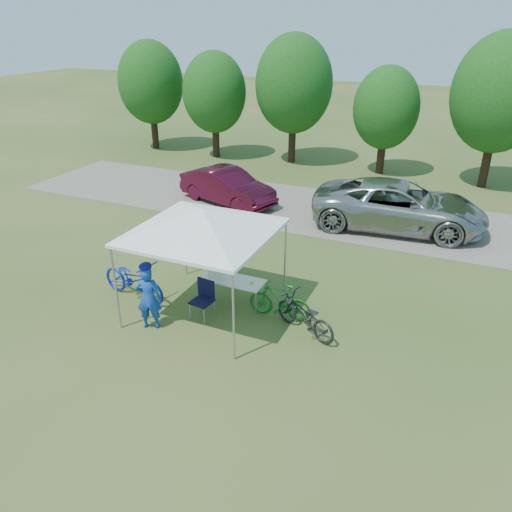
{
  "coord_description": "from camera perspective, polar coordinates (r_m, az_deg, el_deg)",
  "views": [
    {
      "loc": [
        5.46,
        -9.31,
        6.68
      ],
      "look_at": [
        0.46,
        2.0,
        0.73
      ],
      "focal_mm": 35.0,
      "sensor_mm": 36.0,
      "label": 1
    }
  ],
  "objects": [
    {
      "name": "canopy",
      "position": [
        11.52,
        -6.16,
        5.07
      ],
      "size": [
        4.53,
        4.53,
        3.0
      ],
      "color": "#A5A5AA",
      "rests_on": "ground"
    },
    {
      "name": "sedan",
      "position": [
        19.69,
        -3.3,
        7.94
      ],
      "size": [
        4.32,
        2.58,
        1.35
      ],
      "primitive_type": "imported",
      "rotation": [
        0.0,
        0.0,
        1.27
      ],
      "color": "#480C20",
      "rests_on": "gravel_strip"
    },
    {
      "name": "ground",
      "position": [
        12.69,
        -5.6,
        -6.21
      ],
      "size": [
        100.0,
        100.0,
        0.0
      ],
      "primitive_type": "plane",
      "color": "#2D5119",
      "rests_on": "ground"
    },
    {
      "name": "bike_green",
      "position": [
        12.14,
        2.72,
        -5.1
      ],
      "size": [
        1.58,
        0.51,
        0.94
      ],
      "primitive_type": "imported",
      "rotation": [
        0.0,
        0.0,
        -1.53
      ],
      "color": "#197121",
      "rests_on": "ground"
    },
    {
      "name": "minivan",
      "position": [
        17.89,
        16.02,
        5.57
      ],
      "size": [
        6.04,
        3.21,
        1.62
      ],
      "primitive_type": "imported",
      "rotation": [
        0.0,
        0.0,
        1.66
      ],
      "color": "#A9A9A4",
      "rests_on": "gravel_strip"
    },
    {
      "name": "treeline",
      "position": [
        24.26,
        10.42,
        17.84
      ],
      "size": [
        24.89,
        4.28,
        6.3
      ],
      "color": "#382314",
      "rests_on": "ground"
    },
    {
      "name": "cyclist",
      "position": [
        11.87,
        -12.18,
        -4.7
      ],
      "size": [
        0.68,
        0.57,
        1.59
      ],
      "primitive_type": "imported",
      "rotation": [
        0.0,
        0.0,
        3.54
      ],
      "color": "#1543AB",
      "rests_on": "ground"
    },
    {
      "name": "ice_cream_cup",
      "position": [
        12.39,
        -0.51,
        -3.14
      ],
      "size": [
        0.09,
        0.09,
        0.07
      ],
      "primitive_type": "cylinder",
      "color": "gold",
      "rests_on": "folding_table"
    },
    {
      "name": "folding_table",
      "position": [
        12.67,
        -2.7,
        -2.85
      ],
      "size": [
        1.64,
        0.68,
        0.67
      ],
      "color": "white",
      "rests_on": "ground"
    },
    {
      "name": "cooler",
      "position": [
        12.74,
        -4.34,
        -1.64
      ],
      "size": [
        0.48,
        0.32,
        0.34
      ],
      "color": "white",
      "rests_on": "folding_table"
    },
    {
      "name": "bike_blue",
      "position": [
        13.32,
        -13.82,
        -2.61
      ],
      "size": [
        2.12,
        1.01,
        1.07
      ],
      "primitive_type": "imported",
      "rotation": [
        0.0,
        0.0,
        1.42
      ],
      "color": "#1424B0",
      "rests_on": "ground"
    },
    {
      "name": "bike_dark",
      "position": [
        11.62,
        5.58,
        -6.8
      ],
      "size": [
        1.86,
        1.3,
        0.93
      ],
      "primitive_type": "imported",
      "rotation": [
        0.0,
        0.0,
        -2.0
      ],
      "color": "black",
      "rests_on": "ground"
    },
    {
      "name": "gravel_strip",
      "position": [
        19.34,
        5.97,
        5.36
      ],
      "size": [
        24.0,
        5.0,
        0.02
      ],
      "primitive_type": "cube",
      "color": "gray",
      "rests_on": "ground"
    },
    {
      "name": "folding_chair",
      "position": [
        12.22,
        -5.98,
        -4.51
      ],
      "size": [
        0.54,
        0.56,
        0.95
      ],
      "rotation": [
        0.0,
        0.0,
        -0.12
      ],
      "color": "black",
      "rests_on": "ground"
    }
  ]
}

